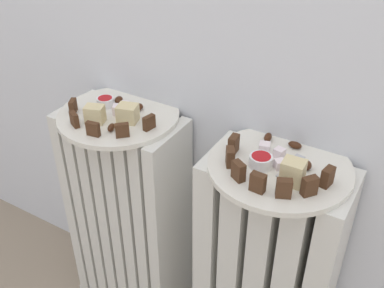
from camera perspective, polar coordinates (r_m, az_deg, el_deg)
radiator_left at (r=1.31m, az=-7.95°, el=-9.43°), size 0.33×0.17×0.66m
radiator_right at (r=1.16m, az=9.21°, el=-16.49°), size 0.33×0.17×0.66m
plate_left at (r=1.11m, az=-9.29°, el=3.60°), size 0.30×0.30×0.01m
plate_right at (r=0.93m, az=11.04°, el=-2.84°), size 0.30×0.30×0.01m
dark_cake_slice_left_0 at (r=1.12m, az=-14.85°, el=4.64°), size 0.03×0.03×0.03m
dark_cake_slice_left_1 at (r=1.07m, az=-14.69°, el=3.02°), size 0.03×0.02×0.03m
dark_cake_slice_left_2 at (r=1.02m, az=-12.44°, el=1.87°), size 0.03×0.02×0.03m
dark_cake_slice_left_3 at (r=1.00m, az=-8.84°, el=1.74°), size 0.03×0.03×0.03m
dark_cake_slice_left_4 at (r=1.02m, az=-5.47°, el=2.72°), size 0.02×0.03×0.03m
marble_cake_slice_left_0 at (r=1.07m, az=-12.22°, el=3.72°), size 0.05×0.05×0.04m
marble_cake_slice_left_1 at (r=1.06m, az=-8.16°, el=3.86°), size 0.06×0.05×0.04m
turkish_delight_left_0 at (r=1.12m, az=-8.52°, el=4.80°), size 0.03×0.03×0.02m
turkish_delight_left_1 at (r=1.10m, az=-9.36°, el=4.31°), size 0.03×0.03×0.02m
medjool_date_left_0 at (r=1.04m, az=-10.20°, el=2.10°), size 0.02×0.03×0.01m
medjool_date_left_1 at (r=1.15m, az=-9.29°, el=5.56°), size 0.03×0.03×0.02m
medjool_date_left_2 at (r=1.11m, az=-6.73°, el=4.72°), size 0.03×0.03×0.02m
medjool_date_left_3 at (r=1.13m, az=-12.22°, el=4.52°), size 0.03×0.03×0.01m
jam_bowl_left at (r=1.14m, az=-10.93°, el=5.32°), size 0.04×0.04×0.02m
dark_cake_slice_right_0 at (r=0.94m, az=5.30°, el=-0.02°), size 0.02×0.03×0.04m
dark_cake_slice_right_1 at (r=0.90m, az=4.87°, el=-1.67°), size 0.03×0.03×0.04m
dark_cake_slice_right_2 at (r=0.87m, az=5.91°, el=-3.43°), size 0.03×0.03×0.04m
dark_cake_slice_right_3 at (r=0.84m, az=8.34°, el=-4.87°), size 0.03×0.02×0.04m
dark_cake_slice_right_4 at (r=0.84m, az=11.58°, el=-5.52°), size 0.03×0.03×0.04m
dark_cake_slice_right_5 at (r=0.85m, az=14.68°, el=-5.19°), size 0.03×0.03×0.04m
dark_cake_slice_right_6 at (r=0.88m, az=16.80°, el=-4.02°), size 0.02×0.03×0.04m
marble_cake_slice_right_0 at (r=0.87m, az=12.67°, el=-3.50°), size 0.04×0.04×0.05m
turkish_delight_right_0 at (r=0.95m, az=11.01°, el=-1.11°), size 0.02×0.02×0.02m
turkish_delight_right_1 at (r=0.91m, az=11.05°, el=-2.53°), size 0.03×0.03×0.02m
turkish_delight_right_2 at (r=0.95m, az=9.17°, el=-0.50°), size 0.03×0.03×0.02m
medjool_date_right_0 at (r=0.98m, az=12.92°, el=-0.12°), size 0.03×0.02×0.01m
medjool_date_right_1 at (r=0.92m, az=14.42°, el=-2.63°), size 0.03×0.03×0.02m
medjool_date_right_2 at (r=0.99m, az=9.60°, el=0.84°), size 0.02×0.03×0.02m
jam_bowl_right at (r=0.91m, az=8.72°, el=-2.09°), size 0.05×0.05×0.03m
fork at (r=0.93m, az=12.52°, el=-2.49°), size 0.03×0.10×0.00m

